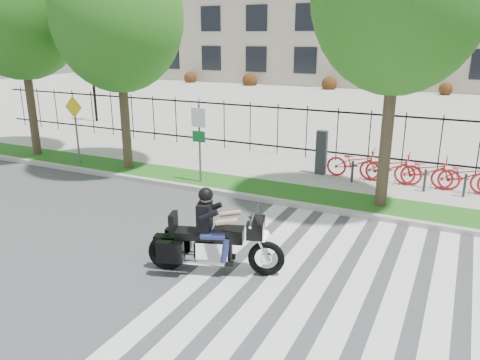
% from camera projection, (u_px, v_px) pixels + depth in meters
% --- Properties ---
extents(ground, '(120.00, 120.00, 0.00)m').
position_uv_depth(ground, '(132.00, 245.00, 10.99)').
color(ground, '#3E3E41').
rests_on(ground, ground).
extents(curb, '(60.00, 0.20, 0.15)m').
position_uv_depth(curb, '(216.00, 192.00, 14.48)').
color(curb, '#ACA9A1').
rests_on(curb, ground).
extents(grass_verge, '(60.00, 1.50, 0.15)m').
position_uv_depth(grass_verge, '(229.00, 184.00, 15.21)').
color(grass_verge, '#164D13').
rests_on(grass_verge, ground).
extents(sidewalk, '(60.00, 3.50, 0.15)m').
position_uv_depth(sidewalk, '(259.00, 166.00, 17.36)').
color(sidewalk, '#AFAEA4').
rests_on(sidewalk, ground).
extents(plaza, '(80.00, 34.00, 0.10)m').
position_uv_depth(plaza, '(361.00, 106.00, 32.43)').
color(plaza, '#AFAEA4').
rests_on(plaza, ground).
extents(crosswalk_stripes, '(5.70, 8.00, 0.01)m').
position_uv_depth(crosswalk_stripes, '(333.00, 292.00, 8.96)').
color(crosswalk_stripes, silver).
rests_on(crosswalk_stripes, ground).
extents(iron_fence, '(30.00, 0.06, 2.00)m').
position_uv_depth(iron_fence, '(278.00, 129.00, 18.54)').
color(iron_fence, black).
rests_on(iron_fence, sidewalk).
extents(lamp_post_left, '(1.06, 0.70, 4.25)m').
position_uv_depth(lamp_post_left, '(92.00, 64.00, 25.37)').
color(lamp_post_left, black).
rests_on(lamp_post_left, ground).
extents(street_tree_0, '(4.76, 4.76, 8.38)m').
position_uv_depth(street_tree_0, '(18.00, 5.00, 17.16)').
color(street_tree_0, '#372A1E').
rests_on(street_tree_0, grass_verge).
extents(street_tree_1, '(4.35, 4.35, 7.68)m').
position_uv_depth(street_tree_1, '(118.00, 16.00, 15.37)').
color(street_tree_1, '#372A1E').
rests_on(street_tree_1, grass_verge).
extents(sign_pole_regulatory, '(0.50, 0.09, 2.50)m').
position_uv_depth(sign_pole_regulatory, '(199.00, 134.00, 14.76)').
color(sign_pole_regulatory, '#59595B').
rests_on(sign_pole_regulatory, grass_verge).
extents(sign_pole_warning, '(0.78, 0.09, 2.49)m').
position_uv_depth(sign_pole_warning, '(75.00, 121.00, 16.95)').
color(sign_pole_warning, '#59595B').
rests_on(sign_pole_warning, grass_verge).
extents(motorcycle_rider, '(2.76, 1.35, 2.21)m').
position_uv_depth(motorcycle_rider, '(214.00, 239.00, 9.52)').
color(motorcycle_rider, black).
rests_on(motorcycle_rider, ground).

